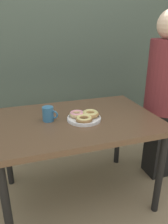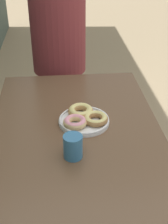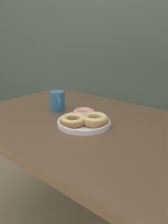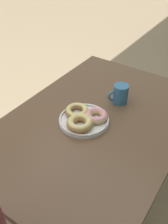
% 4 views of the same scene
% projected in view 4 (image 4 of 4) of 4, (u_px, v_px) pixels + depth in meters
% --- Properties ---
extents(ground_plane, '(14.00, 14.00, 0.00)m').
position_uv_depth(ground_plane, '(63.00, 183.00, 1.75)').
color(ground_plane, '#937F60').
extents(dining_table, '(1.16, 0.79, 0.70)m').
position_uv_depth(dining_table, '(96.00, 131.00, 1.25)').
color(dining_table, brown).
rests_on(dining_table, ground_plane).
extents(donut_plate, '(0.24, 0.25, 0.05)m').
position_uv_depth(donut_plate, '(84.00, 118.00, 1.18)').
color(donut_plate, white).
rests_on(donut_plate, dining_table).
extents(coffee_mug, '(0.10, 0.09, 0.10)m').
position_uv_depth(coffee_mug, '(120.00, 94.00, 1.29)').
color(coffee_mug, teal).
rests_on(coffee_mug, dining_table).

